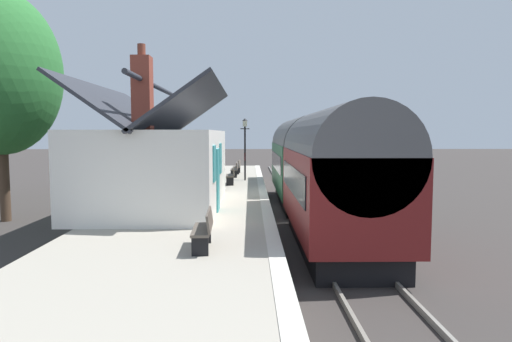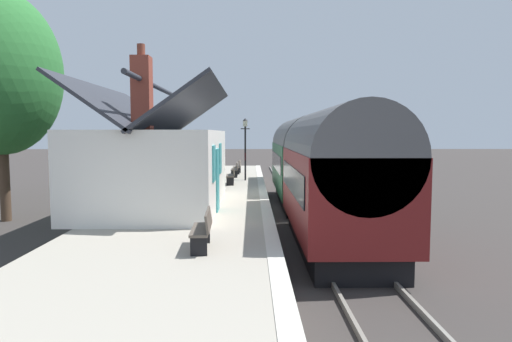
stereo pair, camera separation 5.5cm
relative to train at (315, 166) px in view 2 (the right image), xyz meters
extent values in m
plane|color=#383330|center=(1.83, 0.90, -2.21)|extent=(160.00, 160.00, 0.00)
cube|color=#A39B8C|center=(1.83, 4.69, -1.75)|extent=(32.00, 5.59, 0.92)
cube|color=beige|center=(1.83, 2.08, -1.29)|extent=(32.00, 0.36, 0.02)
cube|color=gray|center=(1.83, -0.72, -2.14)|extent=(52.00, 0.08, 0.14)
cube|color=gray|center=(1.83, 0.72, -2.14)|extent=(52.00, 0.08, 0.14)
cube|color=black|center=(4.12, 0.00, -1.86)|extent=(8.03, 2.29, 0.70)
cube|color=#1E4C2D|center=(4.12, 0.00, -0.36)|extent=(8.73, 2.70, 2.30)
cylinder|color=#515154|center=(4.12, 0.00, 0.79)|extent=(8.73, 2.65, 2.65)
cube|color=black|center=(4.12, 1.36, -0.08)|extent=(7.42, 0.03, 0.80)
cylinder|color=black|center=(6.73, 0.00, -1.86)|extent=(0.70, 2.16, 0.70)
cylinder|color=black|center=(1.50, 0.00, -1.86)|extent=(0.70, 2.16, 0.70)
cube|color=black|center=(8.50, 0.00, 0.04)|extent=(0.04, 2.16, 0.90)
cylinder|color=#F2EDCC|center=(8.52, 0.00, -0.94)|extent=(0.06, 0.24, 0.24)
cube|color=red|center=(8.56, 0.00, -1.39)|extent=(0.16, 2.56, 0.24)
cube|color=black|center=(-4.63, 0.00, -1.86)|extent=(7.14, 2.29, 0.70)
cube|color=maroon|center=(-4.63, 0.00, -0.36)|extent=(7.76, 2.70, 2.30)
cylinder|color=#515154|center=(-4.63, 0.00, 0.79)|extent=(7.76, 2.65, 2.65)
cube|color=black|center=(-4.63, 1.36, -0.08)|extent=(6.60, 0.03, 0.80)
cylinder|color=black|center=(-2.30, 0.00, -1.86)|extent=(0.70, 2.16, 0.70)
cylinder|color=black|center=(-6.96, 0.00, -1.86)|extent=(0.70, 2.16, 0.70)
cube|color=white|center=(-2.27, 5.91, 0.06)|extent=(7.63, 4.31, 2.71)
cube|color=#2D3038|center=(-2.27, 4.84, 2.18)|extent=(8.13, 2.42, 1.75)
cube|color=#2D3038|center=(-2.27, 6.99, 2.18)|extent=(8.13, 2.42, 1.75)
cylinder|color=#2D3038|center=(-2.27, 5.91, 2.94)|extent=(8.13, 0.16, 0.16)
cube|color=brown|center=(-4.44, 5.91, 2.53)|extent=(0.56, 0.56, 2.22)
cylinder|color=brown|center=(-4.44, 5.91, 3.82)|extent=(0.24, 0.24, 0.36)
cube|color=teal|center=(-3.17, 3.74, -0.24)|extent=(0.90, 0.06, 2.10)
cube|color=teal|center=(-4.57, 3.74, 0.41)|extent=(0.80, 0.05, 1.10)
cube|color=teal|center=(-1.77, 3.74, 0.41)|extent=(0.80, 0.05, 1.10)
cube|color=brown|center=(10.73, 3.52, -0.84)|extent=(1.42, 0.46, 0.06)
cube|color=brown|center=(10.72, 3.34, -0.61)|extent=(1.40, 0.17, 0.40)
cube|color=black|center=(10.17, 3.54, -1.07)|extent=(0.08, 0.36, 0.44)
cube|color=black|center=(11.29, 3.49, -1.07)|extent=(0.08, 0.36, 0.44)
cube|color=brown|center=(8.55, 3.62, -0.84)|extent=(1.40, 0.42, 0.06)
cube|color=brown|center=(8.55, 3.44, -0.61)|extent=(1.40, 0.12, 0.40)
cube|color=black|center=(7.99, 3.62, -1.07)|extent=(0.06, 0.36, 0.44)
cube|color=black|center=(9.11, 3.63, -1.07)|extent=(0.06, 0.36, 0.44)
cube|color=brown|center=(4.63, 3.68, -0.84)|extent=(1.41, 0.45, 0.06)
cube|color=brown|center=(4.63, 3.50, -0.61)|extent=(1.40, 0.15, 0.40)
cube|color=black|center=(4.07, 3.67, -1.07)|extent=(0.07, 0.36, 0.44)
cube|color=black|center=(5.19, 3.70, -1.07)|extent=(0.07, 0.36, 0.44)
cube|color=brown|center=(-8.22, 3.74, -0.84)|extent=(1.41, 0.46, 0.06)
cube|color=brown|center=(-8.21, 3.56, -0.61)|extent=(1.40, 0.16, 0.40)
cube|color=black|center=(-8.78, 3.72, -1.07)|extent=(0.07, 0.36, 0.44)
cube|color=black|center=(-7.66, 3.76, -1.07)|extent=(0.07, 0.36, 0.44)
cube|color=teal|center=(5.94, 6.92, -1.10)|extent=(0.93, 0.32, 0.40)
ellipsoid|color=olive|center=(5.94, 6.92, -0.78)|extent=(0.84, 0.29, 0.29)
cube|color=gray|center=(2.45, 4.28, -1.12)|extent=(0.75, 0.32, 0.35)
ellipsoid|color=#3D8438|center=(2.45, 4.28, -0.83)|extent=(0.67, 0.29, 0.29)
cube|color=gray|center=(7.51, 6.53, -1.10)|extent=(0.72, 0.32, 0.39)
ellipsoid|color=#4C8C2D|center=(7.51, 6.53, -0.79)|extent=(0.65, 0.29, 0.29)
cylinder|color=black|center=(6.73, 2.94, 0.21)|extent=(0.10, 0.10, 3.02)
cylinder|color=black|center=(6.73, 2.94, 1.57)|extent=(0.05, 0.50, 0.05)
cube|color=beige|center=(6.73, 2.94, 1.86)|extent=(0.24, 0.24, 0.32)
cone|color=black|center=(6.73, 2.94, 2.08)|extent=(0.32, 0.32, 0.14)
cylinder|color=black|center=(6.53, 2.94, -0.74)|extent=(0.06, 0.06, 1.10)
cylinder|color=black|center=(7.13, 2.94, -0.74)|extent=(0.06, 0.06, 1.10)
cube|color=maroon|center=(6.83, 2.94, 0.03)|extent=(0.90, 0.06, 0.44)
cube|color=black|center=(6.83, 2.94, 0.03)|extent=(0.96, 0.03, 0.50)
cylinder|color=#4C3828|center=(-0.25, 12.51, -0.39)|extent=(0.39, 0.39, 3.65)
camera|label=1|loc=(-18.12, 2.64, 1.32)|focal=31.28mm
camera|label=2|loc=(-18.12, 2.59, 1.32)|focal=31.28mm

